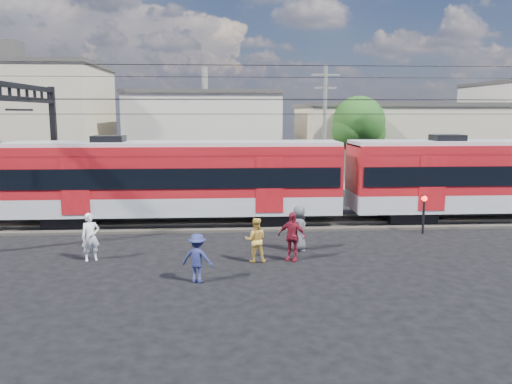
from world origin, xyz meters
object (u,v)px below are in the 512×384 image
crossing_signal (424,207)px  pedestrian_a (91,237)px  pedestrian_c (197,258)px  commuter_train (181,178)px

crossing_signal → pedestrian_a: bearing=-166.7°
pedestrian_c → crossing_signal: bearing=-130.9°
crossing_signal → commuter_train: bearing=167.9°
pedestrian_a → crossing_signal: size_ratio=1.01×
commuter_train → crossing_signal: 11.67m
commuter_train → pedestrian_c: 8.80m
pedestrian_c → crossing_signal: crossing_signal is taller
pedestrian_c → crossing_signal: 11.82m
commuter_train → pedestrian_c: (1.26, -8.57, -1.58)m
commuter_train → pedestrian_a: 6.68m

